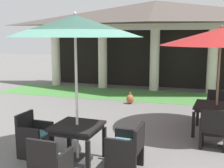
{
  "coord_description": "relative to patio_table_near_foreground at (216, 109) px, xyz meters",
  "views": [
    {
      "loc": [
        1.7,
        -3.61,
        2.39
      ],
      "look_at": [
        -0.37,
        3.46,
        1.14
      ],
      "focal_mm": 45.25,
      "sensor_mm": 36.0,
      "label": 1
    }
  ],
  "objects": [
    {
      "name": "patio_chair_mid_left_south",
      "position": [
        -2.69,
        -3.44,
        -0.24
      ],
      "size": [
        0.58,
        0.54,
        0.86
      ],
      "rotation": [
        0.0,
        0.0,
        -0.06
      ],
      "color": "black",
      "rests_on": "ground"
    },
    {
      "name": "patio_table_mid_left",
      "position": [
        -2.63,
        -2.46,
        0.0
      ],
      "size": [
        0.9,
        0.9,
        0.75
      ],
      "rotation": [
        0.0,
        0.0,
        -0.06
      ],
      "color": "black",
      "rests_on": "ground"
    },
    {
      "name": "patio_umbrella_near_foreground",
      "position": [
        0.0,
        0.0,
        1.72
      ],
      "size": [
        2.9,
        2.9,
        2.65
      ],
      "color": "#2D2D2D",
      "rests_on": "ground"
    },
    {
      "name": "patio_chair_near_foreground_south",
      "position": [
        -0.11,
        -1.0,
        -0.22
      ],
      "size": [
        0.6,
        0.56,
        0.9
      ],
      "rotation": [
        0.0,
        0.0,
        -0.11
      ],
      "color": "black",
      "rests_on": "ground"
    },
    {
      "name": "patio_chair_near_foreground_north",
      "position": [
        0.11,
        1.0,
        -0.23
      ],
      "size": [
        0.67,
        0.6,
        0.88
      ],
      "rotation": [
        0.0,
        0.0,
        -3.25
      ],
      "color": "black",
      "rests_on": "ground"
    },
    {
      "name": "patio_chair_mid_left_east",
      "position": [
        -1.66,
        -2.52,
        -0.23
      ],
      "size": [
        0.6,
        0.65,
        0.85
      ],
      "rotation": [
        0.0,
        0.0,
        1.51
      ],
      "color": "black",
      "rests_on": "ground"
    },
    {
      "name": "patio_umbrella_mid_left",
      "position": [
        -2.63,
        -2.46,
        1.9
      ],
      "size": [
        2.44,
        2.44,
        2.82
      ],
      "color": "#2D2D2D",
      "rests_on": "ground"
    },
    {
      "name": "background_pavilion",
      "position": [
        -2.27,
        5.44,
        2.4
      ],
      "size": [
        10.89,
        3.0,
        3.9
      ],
      "color": "beige",
      "rests_on": "ground"
    },
    {
      "name": "terracotta_urn",
      "position": [
        -2.72,
        2.48,
        -0.46
      ],
      "size": [
        0.27,
        0.27,
        0.42
      ],
      "color": "#9E5633",
      "rests_on": "ground"
    },
    {
      "name": "lawn_strip",
      "position": [
        -2.27,
        3.97,
        -0.64
      ],
      "size": [
        12.69,
        2.32,
        0.01
      ],
      "primitive_type": "cube",
      "color": "#47843D",
      "rests_on": "ground"
    },
    {
      "name": "patio_chair_mid_left_west",
      "position": [
        -3.61,
        -2.4,
        -0.24
      ],
      "size": [
        0.56,
        0.59,
        0.87
      ],
      "rotation": [
        0.0,
        0.0,
        -1.63
      ],
      "color": "black",
      "rests_on": "ground"
    },
    {
      "name": "patio_table_near_foreground",
      "position": [
        0.0,
        0.0,
        0.0
      ],
      "size": [
        1.13,
        1.13,
        0.73
      ],
      "rotation": [
        0.0,
        0.0,
        -0.11
      ],
      "color": "black",
      "rests_on": "ground"
    }
  ]
}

